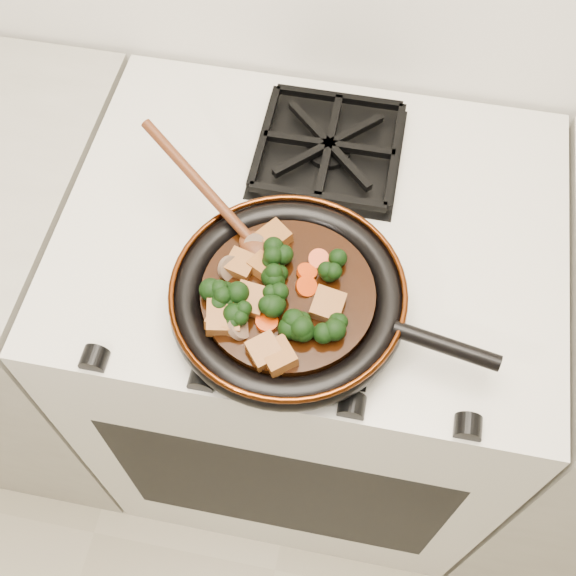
# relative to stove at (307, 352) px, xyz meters

# --- Properties ---
(stove) EXTENTS (0.76, 0.60, 0.90)m
(stove) POSITION_rel_stove_xyz_m (0.00, 0.00, 0.00)
(stove) COLOR beige
(stove) RESTS_ON ground
(burner_grate_front) EXTENTS (0.23, 0.23, 0.03)m
(burner_grate_front) POSITION_rel_stove_xyz_m (0.00, -0.14, 0.46)
(burner_grate_front) COLOR black
(burner_grate_front) RESTS_ON stove
(burner_grate_back) EXTENTS (0.23, 0.23, 0.03)m
(burner_grate_back) POSITION_rel_stove_xyz_m (0.00, 0.14, 0.46)
(burner_grate_back) COLOR black
(burner_grate_back) RESTS_ON stove
(skillet) EXTENTS (0.45, 0.32, 0.05)m
(skillet) POSITION_rel_stove_xyz_m (-0.01, -0.16, 0.49)
(skillet) COLOR black
(skillet) RESTS_ON burner_grate_front
(braising_sauce) EXTENTS (0.23, 0.23, 0.02)m
(braising_sauce) POSITION_rel_stove_xyz_m (-0.01, -0.16, 0.50)
(braising_sauce) COLOR black
(braising_sauce) RESTS_ON skillet
(tofu_cube_0) EXTENTS (0.06, 0.06, 0.02)m
(tofu_cube_0) POSITION_rel_stove_xyz_m (-0.00, -0.26, 0.52)
(tofu_cube_0) COLOR brown
(tofu_cube_0) RESTS_ON braising_sauce
(tofu_cube_1) EXTENTS (0.05, 0.05, 0.02)m
(tofu_cube_1) POSITION_rel_stove_xyz_m (-0.08, -0.13, 0.52)
(tofu_cube_1) COLOR brown
(tofu_cube_1) RESTS_ON braising_sauce
(tofu_cube_2) EXTENTS (0.05, 0.05, 0.03)m
(tofu_cube_2) POSITION_rel_stove_xyz_m (0.05, -0.17, 0.52)
(tofu_cube_2) COLOR brown
(tofu_cube_2) RESTS_ON braising_sauce
(tofu_cube_3) EXTENTS (0.05, 0.05, 0.03)m
(tofu_cube_3) POSITION_rel_stove_xyz_m (-0.04, -0.08, 0.52)
(tofu_cube_3) COLOR brown
(tofu_cube_3) RESTS_ON braising_sauce
(tofu_cube_4) EXTENTS (0.04, 0.05, 0.03)m
(tofu_cube_4) POSITION_rel_stove_xyz_m (-0.05, -0.18, 0.52)
(tofu_cube_4) COLOR brown
(tofu_cube_4) RESTS_ON braising_sauce
(tofu_cube_5) EXTENTS (0.05, 0.04, 0.02)m
(tofu_cube_5) POSITION_rel_stove_xyz_m (-0.05, -0.13, 0.52)
(tofu_cube_5) COLOR brown
(tofu_cube_5) RESTS_ON braising_sauce
(tofu_cube_6) EXTENTS (0.05, 0.06, 0.03)m
(tofu_cube_6) POSITION_rel_stove_xyz_m (-0.02, -0.25, 0.52)
(tofu_cube_6) COLOR brown
(tofu_cube_6) RESTS_ON braising_sauce
(tofu_cube_7) EXTENTS (0.05, 0.05, 0.03)m
(tofu_cube_7) POSITION_rel_stove_xyz_m (-0.08, -0.22, 0.52)
(tofu_cube_7) COLOR brown
(tofu_cube_7) RESTS_ON braising_sauce
(tofu_cube_8) EXTENTS (0.05, 0.04, 0.03)m
(tofu_cube_8) POSITION_rel_stove_xyz_m (-0.08, -0.22, 0.52)
(tofu_cube_8) COLOR brown
(tofu_cube_8) RESTS_ON braising_sauce
(broccoli_floret_0) EXTENTS (0.06, 0.07, 0.07)m
(broccoli_floret_0) POSITION_rel_stove_xyz_m (-0.09, -0.19, 0.52)
(broccoli_floret_0) COLOR black
(broccoli_floret_0) RESTS_ON braising_sauce
(broccoli_floret_1) EXTENTS (0.07, 0.07, 0.06)m
(broccoli_floret_1) POSITION_rel_stove_xyz_m (-0.08, -0.19, 0.52)
(broccoli_floret_1) COLOR black
(broccoli_floret_1) RESTS_ON braising_sauce
(broccoli_floret_2) EXTENTS (0.06, 0.07, 0.06)m
(broccoli_floret_2) POSITION_rel_stove_xyz_m (0.04, -0.11, 0.52)
(broccoli_floret_2) COLOR black
(broccoli_floret_2) RESTS_ON braising_sauce
(broccoli_floret_3) EXTENTS (0.09, 0.08, 0.06)m
(broccoli_floret_3) POSITION_rel_stove_xyz_m (0.01, -0.21, 0.52)
(broccoli_floret_3) COLOR black
(broccoli_floret_3) RESTS_ON braising_sauce
(broccoli_floret_4) EXTENTS (0.08, 0.08, 0.05)m
(broccoli_floret_4) POSITION_rel_stove_xyz_m (0.06, -0.21, 0.52)
(broccoli_floret_4) COLOR black
(broccoli_floret_4) RESTS_ON braising_sauce
(broccoli_floret_5) EXTENTS (0.08, 0.08, 0.08)m
(broccoli_floret_5) POSITION_rel_stove_xyz_m (-0.02, -0.18, 0.52)
(broccoli_floret_5) COLOR black
(broccoli_floret_5) RESTS_ON braising_sauce
(broccoli_floret_6) EXTENTS (0.08, 0.09, 0.07)m
(broccoli_floret_6) POSITION_rel_stove_xyz_m (-0.03, -0.12, 0.52)
(broccoli_floret_6) COLOR black
(broccoli_floret_6) RESTS_ON braising_sauce
(broccoli_floret_7) EXTENTS (0.08, 0.08, 0.07)m
(broccoli_floret_7) POSITION_rel_stove_xyz_m (-0.06, -0.22, 0.52)
(broccoli_floret_7) COLOR black
(broccoli_floret_7) RESTS_ON braising_sauce
(broccoli_floret_8) EXTENTS (0.08, 0.09, 0.06)m
(broccoli_floret_8) POSITION_rel_stove_xyz_m (-0.03, -0.14, 0.52)
(broccoli_floret_8) COLOR black
(broccoli_floret_8) RESTS_ON braising_sauce
(carrot_coin_0) EXTENTS (0.03, 0.03, 0.01)m
(carrot_coin_0) POSITION_rel_stove_xyz_m (-0.03, -0.21, 0.51)
(carrot_coin_0) COLOR #C03105
(carrot_coin_0) RESTS_ON braising_sauce
(carrot_coin_1) EXTENTS (0.03, 0.03, 0.02)m
(carrot_coin_1) POSITION_rel_stove_xyz_m (0.01, -0.13, 0.51)
(carrot_coin_1) COLOR #C03105
(carrot_coin_1) RESTS_ON braising_sauce
(carrot_coin_2) EXTENTS (0.03, 0.03, 0.02)m
(carrot_coin_2) POSITION_rel_stove_xyz_m (0.02, -0.10, 0.51)
(carrot_coin_2) COLOR #C03105
(carrot_coin_2) RESTS_ON braising_sauce
(carrot_coin_3) EXTENTS (0.03, 0.03, 0.02)m
(carrot_coin_3) POSITION_rel_stove_xyz_m (0.01, -0.15, 0.51)
(carrot_coin_3) COLOR #C03105
(carrot_coin_3) RESTS_ON braising_sauce
(mushroom_slice_0) EXTENTS (0.03, 0.03, 0.03)m
(mushroom_slice_0) POSITION_rel_stove_xyz_m (-0.07, -0.10, 0.52)
(mushroom_slice_0) COLOR brown
(mushroom_slice_0) RESTS_ON braising_sauce
(mushroom_slice_1) EXTENTS (0.04, 0.04, 0.03)m
(mushroom_slice_1) POSITION_rel_stove_xyz_m (-0.09, -0.14, 0.52)
(mushroom_slice_1) COLOR brown
(mushroom_slice_1) RESTS_ON braising_sauce
(mushroom_slice_2) EXTENTS (0.04, 0.04, 0.03)m
(mushroom_slice_2) POSITION_rel_stove_xyz_m (-0.06, -0.22, 0.52)
(mushroom_slice_2) COLOR brown
(mushroom_slice_2) RESTS_ON braising_sauce
(mushroom_slice_3) EXTENTS (0.04, 0.04, 0.02)m
(mushroom_slice_3) POSITION_rel_stove_xyz_m (-0.01, -0.24, 0.52)
(mushroom_slice_3) COLOR brown
(mushroom_slice_3) RESTS_ON braising_sauce
(wooden_spoon) EXTENTS (0.14, 0.11, 0.24)m
(wooden_spoon) POSITION_rel_stove_xyz_m (-0.12, -0.06, 0.53)
(wooden_spoon) COLOR #4F2410
(wooden_spoon) RESTS_ON braising_sauce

